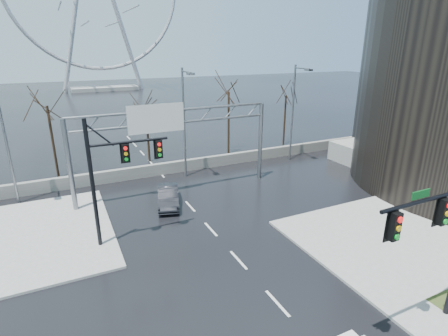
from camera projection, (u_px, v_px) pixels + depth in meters
ground at (277, 303)px, 16.78m from camera, size 260.00×260.00×0.00m
sidewalk_right_ext at (390, 237)px, 22.55m from camera, size 12.00×10.00×0.15m
sidewalk_far at (30, 237)px, 22.48m from camera, size 10.00×12.00×0.15m
barrier_wall at (161, 169)px, 33.64m from camera, size 52.00×0.50×1.10m
signal_mast_far at (112, 170)px, 20.43m from camera, size 4.72×0.41×8.00m
sign_gantry at (171, 133)px, 27.67m from camera, size 16.36×0.40×7.60m
streetlight_left at (3, 131)px, 25.42m from camera, size 0.50×2.55×10.00m
streetlight_mid at (185, 115)px, 31.14m from camera, size 0.50×2.55×10.00m
streetlight_right at (295, 106)px, 36.05m from camera, size 0.50×2.55×10.00m
tree_left at (48, 114)px, 31.16m from camera, size 3.75×3.75×7.50m
tree_center at (146, 114)px, 35.96m from camera, size 3.25×3.25×6.50m
tree_right at (229, 99)px, 38.44m from camera, size 3.90×3.90×7.80m
tree_far_right at (286, 101)px, 42.40m from camera, size 3.40×3.40×6.80m
car at (168, 196)px, 27.02m from camera, size 2.71×4.68×1.46m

